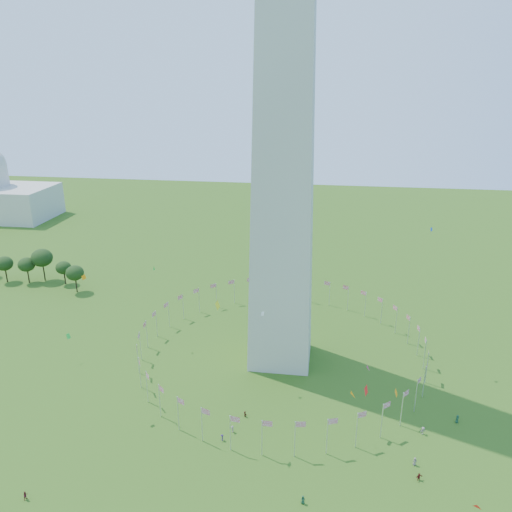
# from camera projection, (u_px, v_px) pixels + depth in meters

# --- Properties ---
(ground) EXTENTS (600.00, 600.00, 0.00)m
(ground) POSITION_uv_depth(u_px,v_px,m) (255.00, 491.00, 97.99)
(ground) COLOR #2B5113
(ground) RESTS_ON ground
(washington_monument) EXTENTS (16.80, 16.80, 169.00)m
(washington_monument) POSITION_uv_depth(u_px,v_px,m) (286.00, 41.00, 115.96)
(washington_monument) COLOR beige
(washington_monument) RESTS_ON ground
(flag_ring) EXTENTS (80.24, 80.24, 9.00)m
(flag_ring) POSITION_uv_depth(u_px,v_px,m) (281.00, 344.00, 143.02)
(flag_ring) COLOR silver
(flag_ring) RESTS_ON ground
(crowd) EXTENTS (88.24, 68.67, 2.03)m
(crowd) POSITION_uv_depth(u_px,v_px,m) (300.00, 487.00, 97.81)
(crowd) COLOR #5D1515
(crowd) RESTS_ON ground
(kites_aloft) EXTENTS (109.11, 59.14, 35.39)m
(kites_aloft) POSITION_uv_depth(u_px,v_px,m) (306.00, 350.00, 110.56)
(kites_aloft) COLOR orange
(kites_aloft) RESTS_ON ground
(tree_line_west) EXTENTS (55.69, 16.23, 12.90)m
(tree_line_west) POSITION_uv_depth(u_px,v_px,m) (21.00, 270.00, 195.03)
(tree_line_west) COLOR #244517
(tree_line_west) RESTS_ON ground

